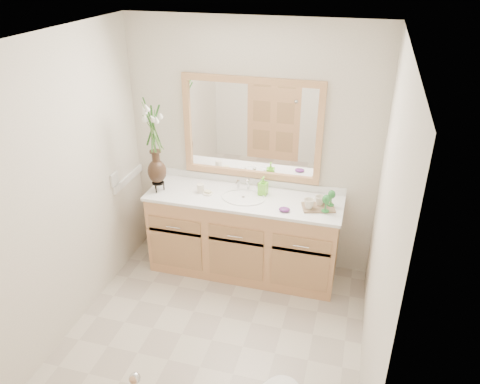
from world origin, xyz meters
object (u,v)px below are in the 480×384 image
(soap_bottle, at_px, (263,187))
(flower_vase, at_px, (154,134))
(tumbler, at_px, (201,188))
(tray, at_px, (318,207))

(soap_bottle, bearing_deg, flower_vase, -160.89)
(flower_vase, height_order, tumbler, flower_vase)
(flower_vase, distance_m, soap_bottle, 1.12)
(soap_bottle, relative_size, tray, 0.57)
(flower_vase, bearing_deg, soap_bottle, 10.98)
(tumbler, xyz_separation_m, soap_bottle, (0.58, 0.12, 0.04))
(soap_bottle, xyz_separation_m, tray, (0.54, -0.13, -0.07))
(flower_vase, height_order, soap_bottle, flower_vase)
(flower_vase, height_order, tray, flower_vase)
(soap_bottle, distance_m, tray, 0.56)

